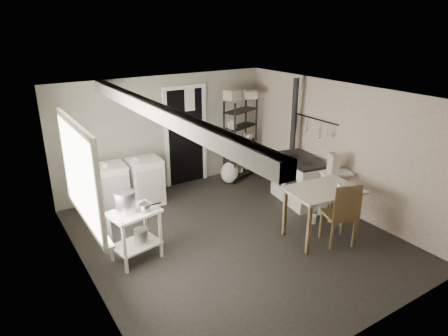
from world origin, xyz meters
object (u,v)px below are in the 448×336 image
work_table (321,215)px  flour_sack (230,172)px  base_cabinets (128,184)px  chair (339,215)px  stockpot (125,202)px  prep_table (136,235)px  stove (299,180)px  shelf_rack (240,136)px

work_table → flour_sack: 2.67m
base_cabinets → chair: bearing=-49.4°
stockpot → chair: bearing=-23.7°
work_table → chair: size_ratio=1.06×
stockpot → flour_sack: bearing=30.4°
flour_sack → prep_table: bearing=-148.3°
base_cabinets → flour_sack: size_ratio=2.85×
prep_table → base_cabinets: (0.53, 1.75, 0.06)m
work_table → flour_sack: (0.02, 2.66, -0.14)m
stove → work_table: stove is taller
base_cabinets → stove: base_cabinets is taller
prep_table → shelf_rack: shelf_rack is taller
prep_table → base_cabinets: base_cabinets is taller
chair → prep_table: bearing=175.6°
prep_table → chair: size_ratio=0.75×
shelf_rack → stove: size_ratio=1.58×
base_cabinets → stove: size_ratio=1.21×
flour_sack → chair: bearing=-88.5°
shelf_rack → chair: (-0.30, -3.09, -0.47)m
shelf_rack → work_table: bearing=-117.5°
shelf_rack → prep_table: bearing=-169.0°
prep_table → stockpot: bearing=163.5°
stove → stockpot: bearing=-167.1°
base_cabinets → chair: 3.77m
work_table → flour_sack: size_ratio=2.38×
base_cabinets → chair: (2.28, -3.00, 0.02)m
prep_table → shelf_rack: (3.11, 1.84, 0.55)m
base_cabinets → shelf_rack: (2.58, 0.09, 0.49)m
shelf_rack → flour_sack: (-0.38, -0.15, -0.71)m
flour_sack → shelf_rack: bearing=21.9°
chair → stockpot: bearing=175.8°
prep_table → base_cabinets: size_ratio=0.59×
stockpot → stove: bearing=3.2°
work_table → stockpot: bearing=160.3°
prep_table → stove: 3.36m
stockpot → shelf_rack: 3.68m
stockpot → base_cabinets: bearing=70.0°
shelf_rack → chair: size_ratio=1.66×
stove → work_table: 1.36m
prep_table → work_table: size_ratio=0.71×
stove → shelf_rack: bearing=108.3°
shelf_rack → flour_sack: size_ratio=3.75×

